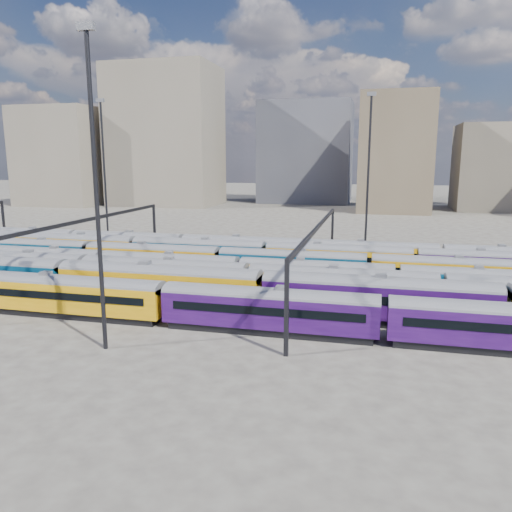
% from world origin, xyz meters
% --- Properties ---
extents(ground, '(500.00, 500.00, 0.00)m').
position_xyz_m(ground, '(0.00, 0.00, 0.00)').
color(ground, '#403B36').
rests_on(ground, ground).
extents(rake_0, '(121.25, 2.96, 4.98)m').
position_xyz_m(rake_0, '(17.63, -15.00, 2.61)').
color(rake_0, black).
rests_on(rake_0, ground).
extents(rake_1, '(112.11, 3.28, 5.54)m').
position_xyz_m(rake_1, '(-5.52, -10.00, 2.91)').
color(rake_1, black).
rests_on(rake_1, ground).
extents(rake_2, '(121.85, 2.97, 5.00)m').
position_xyz_m(rake_2, '(-17.40, -5.00, 2.63)').
color(rake_2, black).
rests_on(rake_2, ground).
extents(rake_3, '(92.65, 2.72, 4.56)m').
position_xyz_m(rake_3, '(9.88, 0.00, 2.39)').
color(rake_3, black).
rests_on(rake_3, ground).
extents(rake_4, '(136.24, 2.85, 4.78)m').
position_xyz_m(rake_4, '(6.20, 5.00, 2.51)').
color(rake_4, black).
rests_on(rake_4, ground).
extents(rake_5, '(100.28, 2.94, 4.94)m').
position_xyz_m(rake_5, '(-8.47, 10.00, 2.60)').
color(rake_5, black).
rests_on(rake_5, ground).
extents(rake_6, '(133.94, 2.80, 4.70)m').
position_xyz_m(rake_6, '(15.97, 15.00, 2.47)').
color(rake_6, black).
rests_on(rake_6, ground).
extents(gantry_1, '(0.35, 40.35, 8.03)m').
position_xyz_m(gantry_1, '(-20.00, 0.00, 6.79)').
color(gantry_1, black).
rests_on(gantry_1, ground).
extents(gantry_2, '(0.35, 40.35, 8.03)m').
position_xyz_m(gantry_2, '(10.00, 0.00, 6.79)').
color(gantry_2, black).
rests_on(gantry_2, ground).
extents(mast_1, '(1.40, 0.50, 25.60)m').
position_xyz_m(mast_1, '(-30.00, 22.00, 13.97)').
color(mast_1, black).
rests_on(mast_1, ground).
extents(mast_2, '(1.40, 0.50, 25.60)m').
position_xyz_m(mast_2, '(-5.00, -22.00, 13.97)').
color(mast_2, black).
rests_on(mast_2, ground).
extents(mast_3, '(1.40, 0.50, 25.60)m').
position_xyz_m(mast_3, '(15.00, 24.00, 13.97)').
color(mast_3, black).
rests_on(mast_3, ground).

